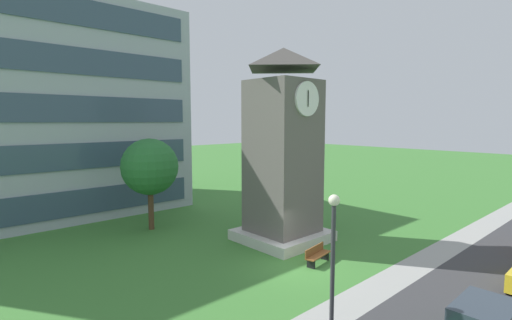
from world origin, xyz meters
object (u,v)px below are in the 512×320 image
Objects in this scene: clock_tower at (283,156)px; tree_streetside at (150,167)px; park_bench at (317,255)px; street_lamp at (333,252)px.

clock_tower reaches higher than tree_streetside.
clock_tower is 1.88× the size of tree_streetside.
park_bench is at bearing -110.51° from clock_tower.
park_bench is 7.50m from street_lamp.
street_lamp is at bearing -128.07° from clock_tower.
clock_tower reaches higher than park_bench.
street_lamp is at bearing -96.51° from tree_streetside.
clock_tower is at bearing 51.93° from street_lamp.
park_bench is 12.31m from tree_streetside.
clock_tower is 6.15× the size of park_bench.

